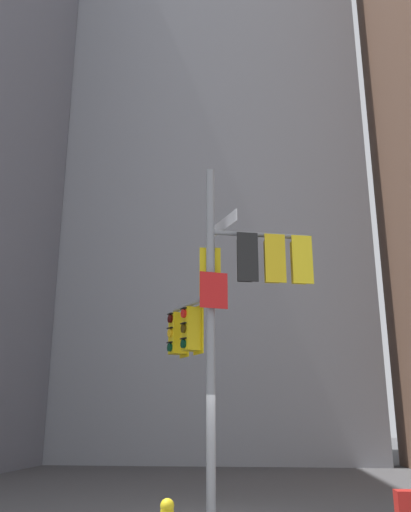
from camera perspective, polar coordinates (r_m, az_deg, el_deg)
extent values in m
cube|color=#9399A3|center=(36.96, 1.62, 4.63)|extent=(16.04, 16.04, 30.66)
cylinder|color=gray|center=(12.13, 0.53, -7.81)|extent=(0.20, 0.20, 7.65)
cylinder|color=gray|center=(12.92, 5.61, 2.18)|extent=(2.28, 0.73, 0.11)
cylinder|color=gray|center=(13.12, -1.46, -4.93)|extent=(1.15, 1.66, 0.11)
cube|color=black|center=(12.48, 4.36, -0.07)|extent=(0.47, 0.16, 1.14)
cube|color=black|center=(12.66, 4.16, -0.31)|extent=(0.42, 0.42, 1.00)
cylinder|color=#360605|center=(12.95, 3.92, 0.93)|extent=(0.21, 0.11, 0.20)
cube|color=black|center=(12.99, 3.90, 1.43)|extent=(0.23, 0.13, 0.02)
cylinder|color=yellow|center=(12.85, 3.95, -0.56)|extent=(0.21, 0.11, 0.20)
cube|color=black|center=(12.89, 3.93, -0.05)|extent=(0.23, 0.13, 0.02)
cylinder|color=#06311C|center=(12.75, 3.98, -2.07)|extent=(0.21, 0.11, 0.20)
cube|color=black|center=(12.79, 3.97, -1.55)|extent=(0.23, 0.13, 0.02)
cube|color=gold|center=(12.65, 7.19, -0.20)|extent=(0.47, 0.16, 1.14)
cube|color=gold|center=(12.82, 6.95, -0.44)|extent=(0.42, 0.42, 1.00)
cylinder|color=red|center=(13.10, 6.66, 0.79)|extent=(0.21, 0.11, 0.20)
cube|color=black|center=(13.15, 6.63, 1.28)|extent=(0.23, 0.13, 0.02)
cylinder|color=#3C2C06|center=(13.00, 6.71, -0.68)|extent=(0.21, 0.11, 0.20)
cube|color=black|center=(13.04, 6.68, -0.18)|extent=(0.23, 0.13, 0.02)
cylinder|color=#06311C|center=(12.91, 6.76, -2.17)|extent=(0.21, 0.11, 0.20)
cube|color=black|center=(12.95, 6.73, -1.67)|extent=(0.23, 0.13, 0.02)
cube|color=yellow|center=(12.84, 9.94, -0.33)|extent=(0.47, 0.16, 1.14)
cube|color=yellow|center=(13.01, 9.67, -0.56)|extent=(0.42, 0.42, 1.00)
cylinder|color=red|center=(13.29, 9.32, 0.65)|extent=(0.21, 0.11, 0.20)
cube|color=black|center=(13.33, 9.29, 1.14)|extent=(0.23, 0.13, 0.02)
cylinder|color=#3C2C06|center=(13.19, 9.39, -0.80)|extent=(0.21, 0.11, 0.20)
cube|color=black|center=(13.23, 9.36, -0.31)|extent=(0.23, 0.13, 0.02)
cylinder|color=#06311C|center=(13.10, 9.46, -2.27)|extent=(0.21, 0.11, 0.20)
cube|color=black|center=(13.14, 9.43, -1.77)|extent=(0.23, 0.13, 0.02)
cube|color=yellow|center=(13.09, -0.72, -7.58)|extent=(0.29, 0.42, 1.14)
cube|color=yellow|center=(13.01, -1.47, -7.52)|extent=(0.47, 0.47, 1.00)
cylinder|color=red|center=(12.98, -2.26, -5.93)|extent=(0.16, 0.20, 0.20)
cube|color=black|center=(13.00, -2.28, -5.40)|extent=(0.18, 0.22, 0.02)
cylinder|color=#3C2C06|center=(12.92, -2.28, -7.45)|extent=(0.16, 0.20, 0.20)
cube|color=black|center=(12.94, -2.30, -6.92)|extent=(0.18, 0.22, 0.02)
cylinder|color=#06311C|center=(12.87, -2.30, -8.99)|extent=(0.16, 0.20, 0.20)
cube|color=black|center=(12.89, -2.31, -8.46)|extent=(0.18, 0.22, 0.02)
cube|color=yellow|center=(13.78, -2.17, -8.02)|extent=(0.29, 0.42, 1.14)
cube|color=yellow|center=(13.70, -2.90, -7.96)|extent=(0.47, 0.47, 1.00)
cylinder|color=#360605|center=(13.67, -3.65, -6.45)|extent=(0.16, 0.20, 0.20)
cube|color=black|center=(13.69, -3.66, -5.95)|extent=(0.18, 0.22, 0.02)
cylinder|color=yellow|center=(13.62, -3.67, -7.90)|extent=(0.16, 0.20, 0.20)
cube|color=black|center=(13.63, -3.69, -7.39)|extent=(0.18, 0.22, 0.02)
cylinder|color=#06311C|center=(13.57, -3.70, -9.36)|extent=(0.16, 0.20, 0.20)
cube|color=black|center=(13.58, -3.71, -8.85)|extent=(0.18, 0.22, 0.02)
cube|color=yellow|center=(12.52, 0.48, -1.65)|extent=(0.48, 0.11, 1.14)
cube|color=yellow|center=(12.70, 0.42, -1.87)|extent=(0.39, 0.39, 1.00)
cylinder|color=#360605|center=(12.99, 0.36, -0.60)|extent=(0.21, 0.09, 0.20)
cube|color=black|center=(13.03, 0.36, -0.10)|extent=(0.23, 0.11, 0.02)
cylinder|color=yellow|center=(12.90, 0.36, -2.09)|extent=(0.21, 0.09, 0.20)
cube|color=black|center=(12.93, 0.36, -1.58)|extent=(0.23, 0.11, 0.02)
cylinder|color=#06311C|center=(12.81, 0.37, -3.61)|extent=(0.21, 0.09, 0.20)
cube|color=black|center=(12.85, 0.36, -3.09)|extent=(0.23, 0.11, 0.02)
cube|color=white|center=(12.90, 1.93, 3.32)|extent=(0.66, 1.18, 0.28)
cube|color=#19479E|center=(12.90, 1.93, 3.32)|extent=(0.64, 1.15, 0.24)
cube|color=red|center=(12.09, 0.86, -3.53)|extent=(0.59, 0.28, 0.80)
cube|color=white|center=(12.09, 0.86, -3.53)|extent=(0.55, 0.26, 0.76)
sphere|color=yellow|center=(9.92, -3.96, -24.22)|extent=(0.23, 0.23, 0.23)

